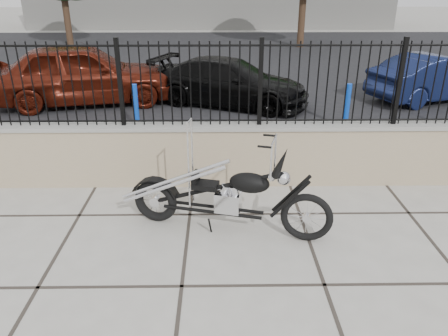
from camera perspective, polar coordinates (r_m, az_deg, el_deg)
name	(u,v)px	position (r m, az deg, el deg)	size (l,w,h in m)	color
ground_plane	(182,286)	(4.75, -5.54, -15.14)	(90.00, 90.00, 0.00)	#99968E
parking_lot	(207,64)	(16.46, -2.24, 13.36)	(30.00, 30.00, 0.00)	black
retaining_wall	(193,154)	(6.68, -4.12, 1.77)	(14.00, 0.36, 0.96)	gray
iron_fence	(190,84)	(6.35, -4.41, 10.84)	(14.00, 0.08, 1.20)	black
chopper_motorcycle	(224,178)	(5.30, 0.05, -1.31)	(2.43, 0.43, 1.46)	black
car_red	(83,74)	(11.61, -17.97, 11.64)	(1.79, 4.44, 1.51)	#4D150B
car_black	(230,82)	(11.00, 0.75, 11.15)	(1.59, 3.92, 1.14)	black
car_blue	(437,78)	(12.65, 26.01, 10.56)	(1.24, 3.57, 1.18)	#11193E
bollard_a	(136,106)	(9.44, -11.45, 7.91)	(0.11, 0.11, 0.93)	#0B19A7
bollard_b	(347,106)	(9.59, 15.76, 7.78)	(0.11, 0.11, 0.95)	blue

